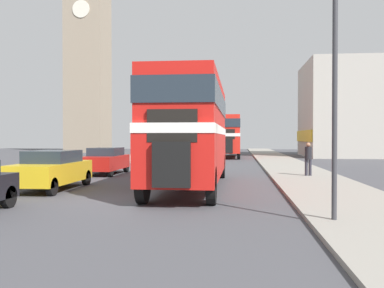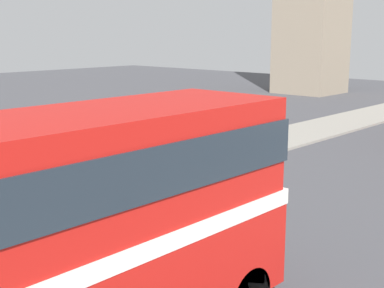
% 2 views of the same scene
% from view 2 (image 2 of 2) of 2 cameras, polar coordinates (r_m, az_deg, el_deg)
% --- Properties ---
extents(car_parked_far, '(1.71, 4.00, 1.45)m').
position_cam_2_polar(car_parked_far, '(15.44, -10.17, -5.60)').
color(car_parked_far, red).
rests_on(car_parked_far, ground_plane).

